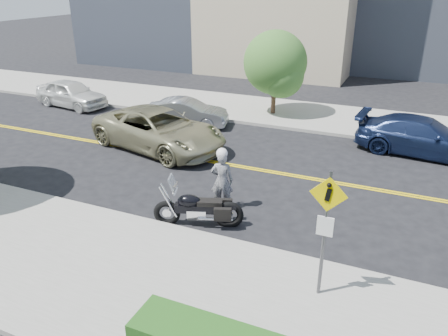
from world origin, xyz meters
TOP-DOWN VIEW (x-y plane):
  - ground_plane at (0.00, 0.00)m, footprint 120.00×120.00m
  - sidewalk_near at (0.00, -7.50)m, footprint 60.00×5.00m
  - sidewalk_far at (0.00, 7.50)m, footprint 60.00×5.00m
  - pedestrian_sign at (4.20, -6.31)m, footprint 0.78×0.08m
  - motorcyclist at (0.50, -3.30)m, footprint 0.79×0.62m
  - motorcycle at (0.29, -4.50)m, footprint 2.65×1.59m
  - suv at (-4.06, 0.47)m, footprint 6.54×4.16m
  - parked_car_white at (-12.02, 4.20)m, footprint 4.61×2.37m
  - parked_car_silver at (-4.47, 3.67)m, footprint 4.24×2.33m
  - parked_car_blue at (6.11, 4.20)m, footprint 5.40×2.60m
  - tree_far_a at (-1.10, 6.99)m, footprint 3.20×3.20m

SIDE VIEW (x-z plane):
  - ground_plane at x=0.00m, z-range 0.00..0.00m
  - sidewalk_near at x=0.00m, z-range 0.00..0.15m
  - sidewalk_far at x=0.00m, z-range 0.00..0.15m
  - parked_car_silver at x=-4.47m, z-range 0.00..1.32m
  - parked_car_white at x=-12.02m, z-range 0.00..1.50m
  - parked_car_blue at x=6.11m, z-range 0.00..1.52m
  - motorcycle at x=0.29m, z-range 0.00..1.55m
  - suv at x=-4.06m, z-range 0.00..1.68m
  - motorcyclist at x=0.50m, z-range 0.00..2.02m
  - pedestrian_sign at x=4.20m, z-range 0.46..3.46m
  - tree_far_a at x=-1.10m, z-range 0.58..4.96m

